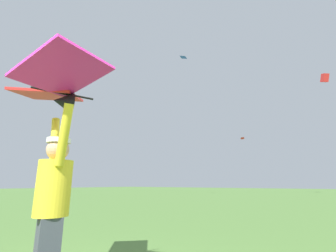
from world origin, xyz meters
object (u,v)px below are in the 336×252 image
(held_stunt_kite, at_px, (57,90))
(distant_kite_red_mid_right, at_px, (242,138))
(distant_kite_red_high_right, at_px, (325,78))
(distant_kite_blue_low_left, at_px, (183,57))
(kite_flyer_person, at_px, (52,204))

(held_stunt_kite, bearing_deg, distant_kite_red_mid_right, 105.33)
(distant_kite_red_high_right, bearing_deg, distant_kite_blue_low_left, -132.06)
(kite_flyer_person, relative_size, distant_kite_blue_low_left, 2.50)
(kite_flyer_person, relative_size, distant_kite_red_mid_right, 3.24)
(distant_kite_blue_low_left, bearing_deg, held_stunt_kite, -62.15)
(distant_kite_red_high_right, distance_m, distant_kite_red_mid_right, 11.24)
(distant_kite_red_high_right, bearing_deg, held_stunt_kite, -94.26)
(kite_flyer_person, xyz_separation_m, distant_kite_red_mid_right, (-7.92, 28.73, 5.92))
(held_stunt_kite, height_order, distant_kite_red_mid_right, distant_kite_red_mid_right)
(kite_flyer_person, bearing_deg, held_stunt_kite, -109.04)
(kite_flyer_person, bearing_deg, distant_kite_red_mid_right, 105.41)
(kite_flyer_person, distance_m, distant_kite_red_mid_right, 30.38)
(distant_kite_red_mid_right, bearing_deg, distant_kite_red_high_right, -15.85)
(kite_flyer_person, xyz_separation_m, distant_kite_blue_low_left, (-7.97, 14.98, 11.29))
(kite_flyer_person, distance_m, held_stunt_kite, 1.23)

